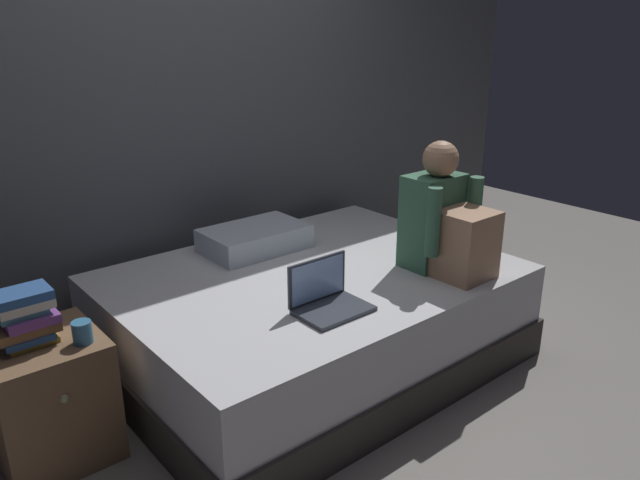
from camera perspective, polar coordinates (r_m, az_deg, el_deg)
ground_plane at (r=3.06m, az=-0.08°, el=-14.42°), size 8.00×8.00×0.00m
wall_back at (r=3.56m, az=-12.92°, el=13.33°), size 5.60×0.10×2.70m
bed at (r=3.24m, az=-0.77°, el=-7.15°), size 2.00×1.50×0.51m
nightstand at (r=2.80m, az=-23.84°, el=-13.37°), size 0.44×0.46×0.53m
person_sitting at (r=3.14m, az=11.62°, el=1.58°), size 0.39×0.44×0.66m
laptop at (r=2.71m, az=0.65°, el=-5.38°), size 0.32×0.23×0.22m
pillow at (r=3.42m, az=-6.08°, el=0.15°), size 0.56×0.36×0.13m
book_stack at (r=2.63m, az=-25.70°, el=-6.53°), size 0.23×0.17×0.22m
mug at (r=2.58m, az=-21.24°, el=-8.00°), size 0.08×0.08×0.09m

